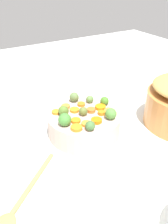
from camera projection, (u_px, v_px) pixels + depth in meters
name	position (u px, v px, depth m)	size (l,w,h in m)	color
tabletop	(98.00, 133.00, 0.93)	(2.40, 2.40, 0.02)	white
serving_bowl_carrots	(84.00, 124.00, 0.89)	(0.25, 0.25, 0.08)	#C4A999
carrot_slice_0	(77.00, 128.00, 0.79)	(0.04, 0.04, 0.01)	orange
carrot_slice_1	(96.00, 121.00, 0.83)	(0.04, 0.04, 0.01)	orange
carrot_slice_2	(100.00, 107.00, 0.90)	(0.04, 0.04, 0.01)	orange
carrot_slice_3	(81.00, 104.00, 0.92)	(0.03, 0.03, 0.01)	orange
carrot_slice_4	(74.00, 110.00, 0.89)	(0.03, 0.03, 0.01)	orange
carrot_slice_5	(66.00, 106.00, 0.91)	(0.03, 0.03, 0.01)	orange
carrot_slice_6	(101.00, 113.00, 0.87)	(0.03, 0.03, 0.01)	orange
carrot_slice_7	(109.00, 111.00, 0.88)	(0.03, 0.03, 0.01)	orange
carrot_slice_8	(86.00, 124.00, 0.81)	(0.03, 0.03, 0.01)	orange
carrot_slice_9	(56.00, 112.00, 0.88)	(0.03, 0.03, 0.01)	orange
carrot_slice_10	(91.00, 110.00, 0.88)	(0.03, 0.03, 0.01)	orange
carrot_slice_11	(76.00, 121.00, 0.83)	(0.03, 0.03, 0.01)	orange
brussels_sprout_0	(65.00, 120.00, 0.80)	(0.04, 0.04, 0.04)	#448335
brussels_sprout_1	(83.00, 111.00, 0.86)	(0.03, 0.03, 0.03)	#5F6E31
brussels_sprout_2	(74.00, 97.00, 0.94)	(0.04, 0.04, 0.04)	#597340
brussels_sprout_3	(90.00, 126.00, 0.78)	(0.03, 0.03, 0.03)	#436C37
brussels_sprout_4	(105.00, 101.00, 0.92)	(0.03, 0.03, 0.03)	#457A27
brussels_sprout_5	(90.00, 99.00, 0.94)	(0.03, 0.03, 0.03)	#5C8040
brussels_sprout_6	(111.00, 114.00, 0.84)	(0.04, 0.04, 0.04)	#4F863A
brussels_sprout_7	(63.00, 111.00, 0.86)	(0.04, 0.04, 0.04)	#54742B
wooden_spoon	(15.00, 209.00, 0.62)	(0.22, 0.25, 0.01)	tan
dish_towel	(102.00, 80.00, 1.32)	(0.16, 0.11, 0.01)	#9DB7BD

